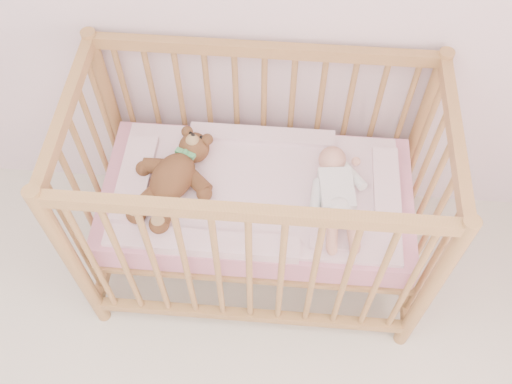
# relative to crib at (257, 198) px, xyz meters

# --- Properties ---
(crib) EXTENTS (1.36, 0.76, 1.00)m
(crib) POSITION_rel_crib_xyz_m (0.00, 0.00, 0.00)
(crib) COLOR #B3804C
(crib) RESTS_ON floor
(mattress) EXTENTS (1.22, 0.62, 0.13)m
(mattress) POSITION_rel_crib_xyz_m (0.00, 0.00, -0.01)
(mattress) COLOR pink
(mattress) RESTS_ON crib
(blanket) EXTENTS (1.10, 0.58, 0.06)m
(blanket) POSITION_rel_crib_xyz_m (0.00, 0.00, 0.06)
(blanket) COLOR #FBADBF
(blanket) RESTS_ON mattress
(baby) EXTENTS (0.29, 0.51, 0.12)m
(baby) POSITION_rel_crib_xyz_m (0.30, -0.02, 0.14)
(baby) COLOR white
(baby) RESTS_ON blanket
(teddy_bear) EXTENTS (0.49, 0.57, 0.13)m
(teddy_bear) POSITION_rel_crib_xyz_m (-0.32, -0.02, 0.15)
(teddy_bear) COLOR brown
(teddy_bear) RESTS_ON blanket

